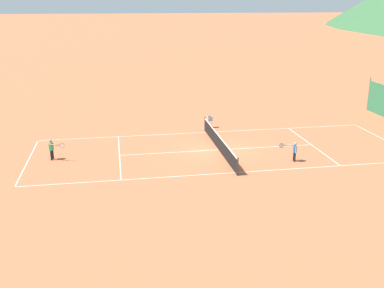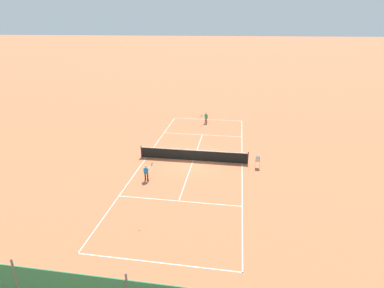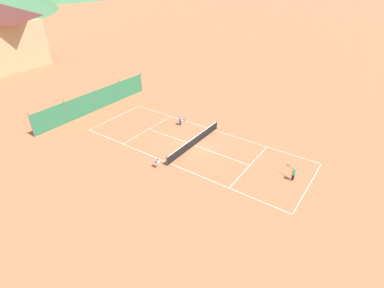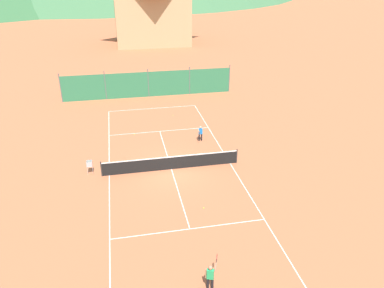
% 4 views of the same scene
% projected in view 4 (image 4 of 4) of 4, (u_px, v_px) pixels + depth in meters
% --- Properties ---
extents(ground_plane, '(600.00, 600.00, 0.00)m').
position_uv_depth(ground_plane, '(171.00, 169.00, 25.10)').
color(ground_plane, '#B7603D').
extents(court_line_markings, '(8.25, 23.85, 0.01)m').
position_uv_depth(court_line_markings, '(171.00, 169.00, 25.10)').
color(court_line_markings, white).
rests_on(court_line_markings, ground).
extents(tennis_net, '(9.18, 0.08, 1.06)m').
position_uv_depth(tennis_net, '(171.00, 163.00, 24.88)').
color(tennis_net, '#2D2D2D').
rests_on(tennis_net, ground).
extents(windscreen_fence_far, '(17.28, 0.08, 2.90)m').
position_uv_depth(windscreen_fence_far, '(148.00, 84.00, 38.20)').
color(windscreen_fence_far, '#2D754C').
rests_on(windscreen_fence_far, ground).
extents(player_near_service, '(0.45, 1.00, 1.22)m').
position_uv_depth(player_near_service, '(200.00, 132.00, 28.79)').
color(player_near_service, black).
rests_on(player_near_service, ground).
extents(player_far_service, '(0.73, 0.97, 1.28)m').
position_uv_depth(player_far_service, '(211.00, 275.00, 15.60)').
color(player_far_service, black).
rests_on(player_far_service, ground).
extents(tennis_ball_alley_right, '(0.07, 0.07, 0.07)m').
position_uv_depth(tennis_ball_alley_right, '(173.00, 115.00, 33.89)').
color(tennis_ball_alley_right, '#CCE033').
rests_on(tennis_ball_alley_right, ground).
extents(tennis_ball_far_corner, '(0.07, 0.07, 0.07)m').
position_uv_depth(tennis_ball_far_corner, '(204.00, 208.00, 21.07)').
color(tennis_ball_far_corner, '#CCE033').
rests_on(tennis_ball_far_corner, ground).
extents(tennis_ball_by_net_left, '(0.07, 0.07, 0.07)m').
position_uv_depth(tennis_ball_by_net_left, '(134.00, 134.00, 30.14)').
color(tennis_ball_by_net_left, '#CCE033').
rests_on(tennis_ball_by_net_left, ground).
extents(ball_hopper, '(0.36, 0.36, 0.89)m').
position_uv_depth(ball_hopper, '(89.00, 164.00, 24.33)').
color(ball_hopper, '#B7B7BC').
rests_on(ball_hopper, ground).
extents(alpine_chalet, '(13.00, 10.00, 11.20)m').
position_uv_depth(alpine_chalet, '(151.00, 8.00, 61.97)').
color(alpine_chalet, tan).
rests_on(alpine_chalet, ground).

